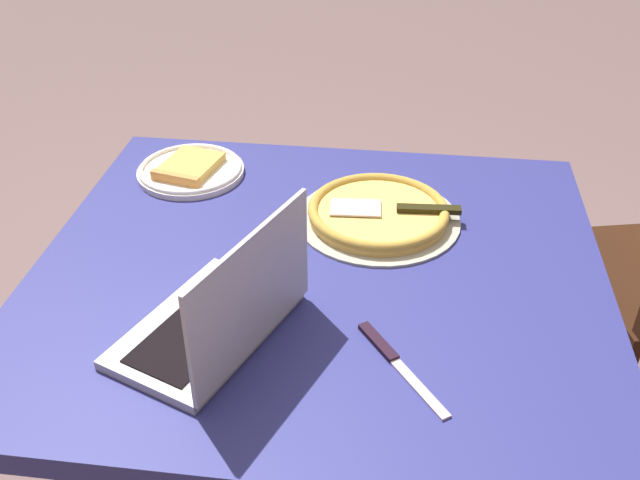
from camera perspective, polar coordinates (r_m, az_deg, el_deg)
dining_table at (r=1.47m, az=-0.11°, el=-4.00°), size 1.14×1.04×0.70m
laptop at (r=1.25m, az=-7.81°, el=-5.93°), size 0.32×0.39×0.24m
pizza_plate at (r=1.78m, az=-10.26°, el=5.53°), size 0.26×0.26×0.04m
pizza_tray at (r=1.57m, az=4.66°, el=2.16°), size 0.36×0.36×0.04m
table_knife at (r=1.23m, az=5.81°, el=-9.34°), size 0.16×0.21×0.01m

